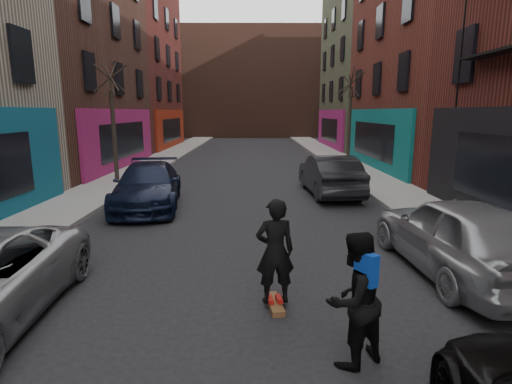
{
  "coord_description": "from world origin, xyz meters",
  "views": [
    {
      "loc": [
        0.36,
        -0.81,
        3.36
      ],
      "look_at": [
        0.39,
        7.91,
        1.6
      ],
      "focal_mm": 28.0,
      "sensor_mm": 36.0,
      "label": 1
    }
  ],
  "objects_px": {
    "skateboard": "(274,304)",
    "skateboarder": "(275,251)",
    "tree_right_far": "(350,109)",
    "parked_right_end": "(329,175)",
    "pedestrian": "(354,299)",
    "parked_right_far": "(459,235)",
    "parked_left_end": "(148,185)",
    "tree_left_far": "(112,111)"
  },
  "relations": [
    {
      "from": "parked_right_end",
      "to": "skateboard",
      "type": "distance_m",
      "value": 10.05
    },
    {
      "from": "tree_left_far",
      "to": "parked_right_end",
      "type": "distance_m",
      "value": 10.32
    },
    {
      "from": "tree_right_far",
      "to": "skateboard",
      "type": "bearing_deg",
      "value": -106.67
    },
    {
      "from": "tree_left_far",
      "to": "parked_right_far",
      "type": "relative_size",
      "value": 1.31
    },
    {
      "from": "tree_left_far",
      "to": "pedestrian",
      "type": "distance_m",
      "value": 16.19
    },
    {
      "from": "parked_right_far",
      "to": "skateboard",
      "type": "bearing_deg",
      "value": 17.02
    },
    {
      "from": "pedestrian",
      "to": "parked_left_end",
      "type": "bearing_deg",
      "value": -92.62
    },
    {
      "from": "tree_left_far",
      "to": "skateboard",
      "type": "height_order",
      "value": "tree_left_far"
    },
    {
      "from": "parked_right_end",
      "to": "pedestrian",
      "type": "xyz_separation_m",
      "value": [
        -1.76,
        -11.24,
        0.12
      ]
    },
    {
      "from": "parked_right_end",
      "to": "parked_right_far",
      "type": "bearing_deg",
      "value": 94.67
    },
    {
      "from": "parked_right_end",
      "to": "pedestrian",
      "type": "distance_m",
      "value": 11.38
    },
    {
      "from": "skateboard",
      "to": "tree_left_far",
      "type": "bearing_deg",
      "value": 110.82
    },
    {
      "from": "tree_left_far",
      "to": "skateboard",
      "type": "distance_m",
      "value": 14.53
    },
    {
      "from": "parked_right_end",
      "to": "skateboard",
      "type": "height_order",
      "value": "parked_right_end"
    },
    {
      "from": "parked_right_far",
      "to": "skateboarder",
      "type": "bearing_deg",
      "value": 17.02
    },
    {
      "from": "parked_right_far",
      "to": "pedestrian",
      "type": "relative_size",
      "value": 2.67
    },
    {
      "from": "parked_left_end",
      "to": "skateboarder",
      "type": "relative_size",
      "value": 2.89
    },
    {
      "from": "skateboarder",
      "to": "parked_right_end",
      "type": "bearing_deg",
      "value": -114.16
    },
    {
      "from": "parked_left_end",
      "to": "skateboard",
      "type": "height_order",
      "value": "parked_left_end"
    },
    {
      "from": "parked_right_end",
      "to": "skateboarder",
      "type": "xyz_separation_m",
      "value": [
        -2.72,
        -9.64,
        0.21
      ]
    },
    {
      "from": "skateboard",
      "to": "skateboarder",
      "type": "height_order",
      "value": "skateboarder"
    },
    {
      "from": "tree_right_far",
      "to": "skateboard",
      "type": "height_order",
      "value": "tree_right_far"
    },
    {
      "from": "parked_right_far",
      "to": "skateboard",
      "type": "height_order",
      "value": "parked_right_far"
    },
    {
      "from": "skateboard",
      "to": "parked_right_end",
      "type": "bearing_deg",
      "value": 65.84
    },
    {
      "from": "skateboarder",
      "to": "pedestrian",
      "type": "distance_m",
      "value": 1.87
    },
    {
      "from": "parked_left_end",
      "to": "skateboarder",
      "type": "height_order",
      "value": "skateboarder"
    },
    {
      "from": "tree_left_far",
      "to": "parked_left_end",
      "type": "height_order",
      "value": "tree_left_far"
    },
    {
      "from": "parked_left_end",
      "to": "skateboarder",
      "type": "bearing_deg",
      "value": -69.0
    },
    {
      "from": "tree_left_far",
      "to": "parked_left_end",
      "type": "distance_m",
      "value": 6.12
    },
    {
      "from": "parked_right_far",
      "to": "parked_right_end",
      "type": "relative_size",
      "value": 1.0
    },
    {
      "from": "skateboard",
      "to": "pedestrian",
      "type": "bearing_deg",
      "value": -67.26
    },
    {
      "from": "parked_right_end",
      "to": "skateboarder",
      "type": "relative_size",
      "value": 2.68
    },
    {
      "from": "pedestrian",
      "to": "tree_left_far",
      "type": "bearing_deg",
      "value": -92.42
    },
    {
      "from": "parked_right_end",
      "to": "skateboard",
      "type": "relative_size",
      "value": 6.17
    },
    {
      "from": "parked_right_end",
      "to": "skateboarder",
      "type": "distance_m",
      "value": 10.02
    },
    {
      "from": "tree_right_far",
      "to": "tree_left_far",
      "type": "bearing_deg",
      "value": -154.18
    },
    {
      "from": "parked_left_end",
      "to": "parked_right_far",
      "type": "height_order",
      "value": "parked_right_far"
    },
    {
      "from": "pedestrian",
      "to": "parked_right_far",
      "type": "bearing_deg",
      "value": -165.8
    },
    {
      "from": "skateboard",
      "to": "parked_left_end",
      "type": "bearing_deg",
      "value": 110.44
    },
    {
      "from": "skateboarder",
      "to": "tree_right_far",
      "type": "bearing_deg",
      "value": -115.09
    },
    {
      "from": "parked_left_end",
      "to": "parked_right_end",
      "type": "xyz_separation_m",
      "value": [
        6.87,
        2.11,
        0.04
      ]
    },
    {
      "from": "parked_right_end",
      "to": "pedestrian",
      "type": "height_order",
      "value": "pedestrian"
    }
  ]
}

